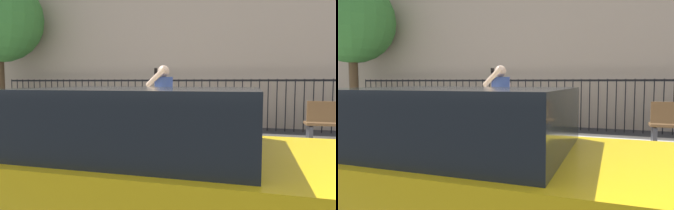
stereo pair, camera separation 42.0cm
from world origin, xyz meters
The scene contains 7 objects.
ground_plane centered at (0.00, 0.00, 0.00)m, with size 60.00×60.00×0.00m, color #28282B.
sidewalk centered at (0.00, 2.20, 0.07)m, with size 28.00×4.40×0.15m, color #B2ADA3.
building_facade centered at (0.00, 8.50, 4.59)m, with size 28.00×4.00×9.17m, color tan.
iron_fence centered at (0.00, 5.90, 1.02)m, with size 12.03×0.04×1.60m.
taxi_yellow centered at (2.21, -1.40, 0.70)m, with size 4.20×1.86×1.45m.
pedestrian_on_phone centered at (1.41, 1.54, 1.11)m, with size 0.57×0.72×1.66m.
street_tree_near centered at (-5.78, 5.10, 3.73)m, with size 3.12×3.12×5.31m.
Camera 2 is at (3.40, -3.83, 1.51)m, focal length 32.89 mm.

